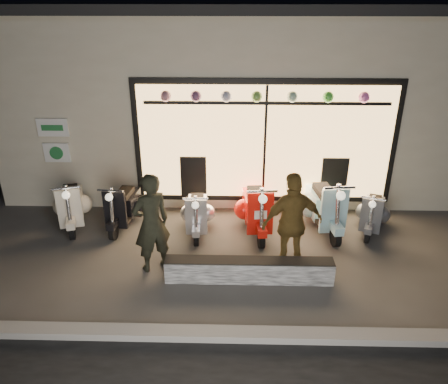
{
  "coord_description": "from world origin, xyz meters",
  "views": [
    {
      "loc": [
        0.18,
        -6.7,
        4.44
      ],
      "look_at": [
        -0.01,
        0.6,
        1.05
      ],
      "focal_mm": 35.0,
      "sensor_mm": 36.0,
      "label": 1
    }
  ],
  "objects_px": {
    "man": "(151,223)",
    "woman": "(292,223)",
    "scooter_silver": "(197,212)",
    "graffiti_barrier": "(249,270)",
    "scooter_red": "(256,207)"
  },
  "relations": [
    {
      "from": "graffiti_barrier",
      "to": "man",
      "type": "distance_m",
      "value": 1.81
    },
    {
      "from": "scooter_red",
      "to": "man",
      "type": "bearing_deg",
      "value": -145.51
    },
    {
      "from": "scooter_red",
      "to": "woman",
      "type": "xyz_separation_m",
      "value": [
        0.54,
        -1.46,
        0.46
      ]
    },
    {
      "from": "scooter_silver",
      "to": "woman",
      "type": "bearing_deg",
      "value": -41.47
    },
    {
      "from": "man",
      "to": "woman",
      "type": "height_order",
      "value": "woman"
    },
    {
      "from": "graffiti_barrier",
      "to": "woman",
      "type": "xyz_separation_m",
      "value": [
        0.72,
        0.37,
        0.7
      ]
    },
    {
      "from": "woman",
      "to": "scooter_silver",
      "type": "bearing_deg",
      "value": -52.88
    },
    {
      "from": "scooter_silver",
      "to": "woman",
      "type": "xyz_separation_m",
      "value": [
        1.72,
        -1.38,
        0.52
      ]
    },
    {
      "from": "graffiti_barrier",
      "to": "scooter_red",
      "type": "xyz_separation_m",
      "value": [
        0.18,
        1.84,
        0.24
      ]
    },
    {
      "from": "scooter_silver",
      "to": "scooter_red",
      "type": "relative_size",
      "value": 0.84
    },
    {
      "from": "graffiti_barrier",
      "to": "man",
      "type": "relative_size",
      "value": 1.56
    },
    {
      "from": "scooter_silver",
      "to": "woman",
      "type": "distance_m",
      "value": 2.27
    },
    {
      "from": "man",
      "to": "scooter_silver",
      "type": "bearing_deg",
      "value": -146.63
    },
    {
      "from": "scooter_silver",
      "to": "woman",
      "type": "relative_size",
      "value": 0.72
    },
    {
      "from": "scooter_silver",
      "to": "scooter_red",
      "type": "xyz_separation_m",
      "value": [
        1.18,
        0.08,
        0.07
      ]
    }
  ]
}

